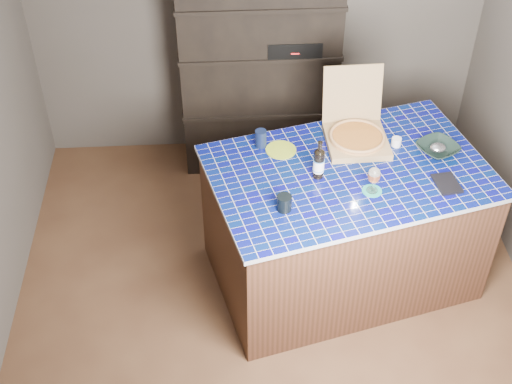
{
  "coord_description": "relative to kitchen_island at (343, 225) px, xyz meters",
  "views": [
    {
      "loc": [
        -0.31,
        -3.22,
        3.78
      ],
      "look_at": [
        -0.12,
        0.0,
        0.94
      ],
      "focal_mm": 50.0,
      "sensor_mm": 36.0,
      "label": 1
    }
  ],
  "objects": [
    {
      "name": "green_trivet",
      "position": [
        -0.41,
        0.23,
        0.47
      ],
      "size": [
        0.2,
        0.2,
        0.01
      ],
      "primitive_type": "cylinder",
      "color": "#8FA623",
      "rests_on": "kitchen_island"
    },
    {
      "name": "kitchen_island",
      "position": [
        0.0,
        0.0,
        0.0
      ],
      "size": [
        1.94,
        1.49,
        0.94
      ],
      "rotation": [
        0.0,
        0.0,
        0.26
      ],
      "color": "#4F2C1F",
      "rests_on": "floor"
    },
    {
      "name": "room",
      "position": [
        -0.48,
        -0.17,
        0.78
      ],
      "size": [
        3.5,
        3.5,
        3.5
      ],
      "color": "brown",
      "rests_on": "ground"
    },
    {
      "name": "wine_glass",
      "position": [
        0.1,
        -0.21,
        0.59
      ],
      "size": [
        0.08,
        0.08,
        0.17
      ],
      "color": "white",
      "rests_on": "teal_trivet"
    },
    {
      "name": "white_jar",
      "position": [
        0.34,
        0.24,
        0.5
      ],
      "size": [
        0.06,
        0.06,
        0.05
      ],
      "primitive_type": "cylinder",
      "color": "white",
      "rests_on": "kitchen_island"
    },
    {
      "name": "tumbler",
      "position": [
        -0.44,
        -0.33,
        0.52
      ],
      "size": [
        0.09,
        0.09,
        0.1
      ],
      "primitive_type": "cylinder",
      "color": "black",
      "rests_on": "kitchen_island"
    },
    {
      "name": "shelving_unit",
      "position": [
        -0.48,
        1.36,
        0.43
      ],
      "size": [
        1.2,
        0.41,
        1.8
      ],
      "color": "black",
      "rests_on": "floor"
    },
    {
      "name": "teal_trivet",
      "position": [
        0.1,
        -0.21,
        0.47
      ],
      "size": [
        0.12,
        0.12,
        0.01
      ],
      "primitive_type": "cylinder",
      "color": "#1B8D78",
      "rests_on": "kitchen_island"
    },
    {
      "name": "bowl",
      "position": [
        0.59,
        0.14,
        0.5
      ],
      "size": [
        0.34,
        0.34,
        0.06
      ],
      "primitive_type": "imported",
      "rotation": [
        0.0,
        0.0,
        0.5
      ],
      "color": "black",
      "rests_on": "kitchen_island"
    },
    {
      "name": "mead_bottle",
      "position": [
        -0.21,
        -0.05,
        0.58
      ],
      "size": [
        0.07,
        0.07,
        0.27
      ],
      "color": "black",
      "rests_on": "kitchen_island"
    },
    {
      "name": "foil_contents",
      "position": [
        0.59,
        0.14,
        0.51
      ],
      "size": [
        0.11,
        0.09,
        0.05
      ],
      "primitive_type": "ellipsoid",
      "color": "#AAAAB5",
      "rests_on": "bowl"
    },
    {
      "name": "pizza_box",
      "position": [
        0.09,
        0.29,
        0.53
      ],
      "size": [
        0.41,
        0.49,
        0.43
      ],
      "rotation": [
        0.0,
        0.0,
        0.03
      ],
      "color": "#96764D",
      "rests_on": "kitchen_island"
    },
    {
      "name": "dvd_case",
      "position": [
        0.57,
        -0.17,
        0.48
      ],
      "size": [
        0.16,
        0.21,
        0.02
      ],
      "primitive_type": "cube",
      "rotation": [
        0.0,
        0.0,
        0.14
      ],
      "color": "black",
      "rests_on": "kitchen_island"
    },
    {
      "name": "navy_cup",
      "position": [
        -0.54,
        0.28,
        0.53
      ],
      "size": [
        0.07,
        0.07,
        0.12
      ],
      "primitive_type": "cylinder",
      "color": "black",
      "rests_on": "kitchen_island"
    }
  ]
}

